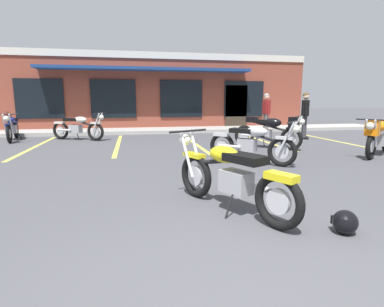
{
  "coord_description": "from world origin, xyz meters",
  "views": [
    {
      "loc": [
        -0.76,
        -1.64,
        1.41
      ],
      "look_at": [
        0.18,
        3.12,
        0.55
      ],
      "focal_mm": 28.38,
      "sensor_mm": 36.0,
      "label": 1
    }
  ],
  "objects_px": {
    "motorcycle_blue_standard": "(78,127)",
    "motorcycle_orange_scrambler": "(271,130)",
    "motorcycle_black_cruiser": "(251,143)",
    "motorcycle_foreground_classic": "(230,175)",
    "motorcycle_silver_naked": "(12,127)",
    "motorcycle_green_cafe_racer": "(379,136)",
    "helmet_on_pavement": "(345,222)",
    "person_in_shorts_foreground": "(305,113)",
    "person_in_black_shirt": "(266,111)"
  },
  "relations": [
    {
      "from": "motorcycle_black_cruiser",
      "to": "person_in_shorts_foreground",
      "type": "xyz_separation_m",
      "value": [
        3.5,
        3.63,
        0.49
      ]
    },
    {
      "from": "motorcycle_orange_scrambler",
      "to": "helmet_on_pavement",
      "type": "xyz_separation_m",
      "value": [
        -1.76,
        -5.52,
        -0.4
      ]
    },
    {
      "from": "motorcycle_blue_standard",
      "to": "person_in_black_shirt",
      "type": "bearing_deg",
      "value": 6.22
    },
    {
      "from": "motorcycle_black_cruiser",
      "to": "helmet_on_pavement",
      "type": "xyz_separation_m",
      "value": [
        -0.42,
        -3.67,
        -0.33
      ]
    },
    {
      "from": "motorcycle_blue_standard",
      "to": "motorcycle_green_cafe_racer",
      "type": "relative_size",
      "value": 1.05
    },
    {
      "from": "motorcycle_black_cruiser",
      "to": "helmet_on_pavement",
      "type": "height_order",
      "value": "motorcycle_black_cruiser"
    },
    {
      "from": "person_in_black_shirt",
      "to": "person_in_shorts_foreground",
      "type": "distance_m",
      "value": 2.15
    },
    {
      "from": "motorcycle_blue_standard",
      "to": "motorcycle_orange_scrambler",
      "type": "bearing_deg",
      "value": -27.62
    },
    {
      "from": "motorcycle_orange_scrambler",
      "to": "motorcycle_silver_naked",
      "type": "bearing_deg",
      "value": 157.37
    },
    {
      "from": "motorcycle_blue_standard",
      "to": "helmet_on_pavement",
      "type": "xyz_separation_m",
      "value": [
        4.07,
        -8.57,
        -0.33
      ]
    },
    {
      "from": "motorcycle_black_cruiser",
      "to": "person_in_black_shirt",
      "type": "relative_size",
      "value": 0.99
    },
    {
      "from": "helmet_on_pavement",
      "to": "person_in_shorts_foreground",
      "type": "bearing_deg",
      "value": 61.78
    },
    {
      "from": "motorcycle_foreground_classic",
      "to": "helmet_on_pavement",
      "type": "distance_m",
      "value": 1.38
    },
    {
      "from": "motorcycle_black_cruiser",
      "to": "motorcycle_blue_standard",
      "type": "height_order",
      "value": "same"
    },
    {
      "from": "motorcycle_foreground_classic",
      "to": "person_in_shorts_foreground",
      "type": "height_order",
      "value": "person_in_shorts_foreground"
    },
    {
      "from": "person_in_black_shirt",
      "to": "person_in_shorts_foreground",
      "type": "bearing_deg",
      "value": -75.57
    },
    {
      "from": "motorcycle_black_cruiser",
      "to": "motorcycle_blue_standard",
      "type": "xyz_separation_m",
      "value": [
        -4.49,
        4.9,
        0.0
      ]
    },
    {
      "from": "motorcycle_blue_standard",
      "to": "motorcycle_green_cafe_racer",
      "type": "xyz_separation_m",
      "value": [
        7.93,
        -4.75,
        0.07
      ]
    },
    {
      "from": "motorcycle_foreground_classic",
      "to": "person_in_shorts_foreground",
      "type": "xyz_separation_m",
      "value": [
        4.91,
        6.4,
        0.49
      ]
    },
    {
      "from": "motorcycle_foreground_classic",
      "to": "helmet_on_pavement",
      "type": "height_order",
      "value": "motorcycle_foreground_classic"
    },
    {
      "from": "motorcycle_foreground_classic",
      "to": "motorcycle_blue_standard",
      "type": "height_order",
      "value": "same"
    },
    {
      "from": "person_in_black_shirt",
      "to": "person_in_shorts_foreground",
      "type": "xyz_separation_m",
      "value": [
        0.53,
        -2.08,
        0.0
      ]
    },
    {
      "from": "motorcycle_blue_standard",
      "to": "motorcycle_foreground_classic",
      "type": "bearing_deg",
      "value": -68.1
    },
    {
      "from": "motorcycle_orange_scrambler",
      "to": "helmet_on_pavement",
      "type": "relative_size",
      "value": 6.43
    },
    {
      "from": "motorcycle_blue_standard",
      "to": "motorcycle_silver_naked",
      "type": "bearing_deg",
      "value": 172.07
    },
    {
      "from": "motorcycle_black_cruiser",
      "to": "motorcycle_orange_scrambler",
      "type": "height_order",
      "value": "same"
    },
    {
      "from": "motorcycle_green_cafe_racer",
      "to": "helmet_on_pavement",
      "type": "height_order",
      "value": "motorcycle_green_cafe_racer"
    },
    {
      "from": "motorcycle_foreground_classic",
      "to": "person_in_shorts_foreground",
      "type": "relative_size",
      "value": 1.16
    },
    {
      "from": "motorcycle_black_cruiser",
      "to": "motorcycle_blue_standard",
      "type": "relative_size",
      "value": 0.86
    },
    {
      "from": "motorcycle_black_cruiser",
      "to": "motorcycle_foreground_classic",
      "type": "bearing_deg",
      "value": -116.99
    },
    {
      "from": "motorcycle_blue_standard",
      "to": "motorcycle_green_cafe_racer",
      "type": "bearing_deg",
      "value": -30.91
    },
    {
      "from": "motorcycle_orange_scrambler",
      "to": "person_in_shorts_foreground",
      "type": "bearing_deg",
      "value": 39.62
    },
    {
      "from": "helmet_on_pavement",
      "to": "motorcycle_black_cruiser",
      "type": "bearing_deg",
      "value": 83.46
    },
    {
      "from": "motorcycle_black_cruiser",
      "to": "motorcycle_blue_standard",
      "type": "bearing_deg",
      "value": 132.49
    },
    {
      "from": "motorcycle_blue_standard",
      "to": "motorcycle_orange_scrambler",
      "type": "relative_size",
      "value": 1.16
    },
    {
      "from": "person_in_shorts_foreground",
      "to": "helmet_on_pavement",
      "type": "bearing_deg",
      "value": -118.22
    },
    {
      "from": "motorcycle_blue_standard",
      "to": "motorcycle_black_cruiser",
      "type": "bearing_deg",
      "value": -47.51
    },
    {
      "from": "motorcycle_foreground_classic",
      "to": "motorcycle_silver_naked",
      "type": "xyz_separation_m",
      "value": [
        -5.31,
        7.97,
        0.0
      ]
    },
    {
      "from": "motorcycle_silver_naked",
      "to": "helmet_on_pavement",
      "type": "distance_m",
      "value": 10.89
    },
    {
      "from": "motorcycle_foreground_classic",
      "to": "motorcycle_blue_standard",
      "type": "bearing_deg",
      "value": 111.9
    },
    {
      "from": "helmet_on_pavement",
      "to": "person_in_black_shirt",
      "type": "bearing_deg",
      "value": 70.16
    },
    {
      "from": "motorcycle_silver_naked",
      "to": "motorcycle_green_cafe_racer",
      "type": "relative_size",
      "value": 1.14
    },
    {
      "from": "motorcycle_foreground_classic",
      "to": "motorcycle_green_cafe_racer",
      "type": "distance_m",
      "value": 5.66
    },
    {
      "from": "motorcycle_orange_scrambler",
      "to": "person_in_black_shirt",
      "type": "xyz_separation_m",
      "value": [
        1.62,
        3.86,
        0.42
      ]
    },
    {
      "from": "motorcycle_black_cruiser",
      "to": "person_in_shorts_foreground",
      "type": "height_order",
      "value": "person_in_shorts_foreground"
    },
    {
      "from": "motorcycle_orange_scrambler",
      "to": "person_in_black_shirt",
      "type": "height_order",
      "value": "person_in_black_shirt"
    },
    {
      "from": "motorcycle_silver_naked",
      "to": "motorcycle_orange_scrambler",
      "type": "relative_size",
      "value": 1.25
    },
    {
      "from": "motorcycle_green_cafe_racer",
      "to": "helmet_on_pavement",
      "type": "relative_size",
      "value": 7.06
    },
    {
      "from": "motorcycle_black_cruiser",
      "to": "motorcycle_silver_naked",
      "type": "height_order",
      "value": "same"
    },
    {
      "from": "motorcycle_blue_standard",
      "to": "motorcycle_orange_scrambler",
      "type": "distance_m",
      "value": 6.58
    }
  ]
}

